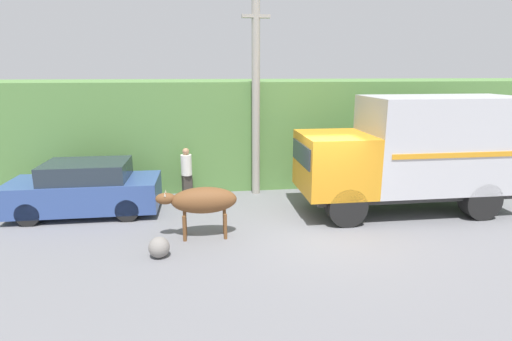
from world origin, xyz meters
TOP-DOWN VIEW (x-y plane):
  - ground_plane at (0.00, 0.00)m, footprint 60.00×60.00m
  - hillside_embankment at (0.00, 6.73)m, footprint 32.00×5.43m
  - building_backdrop at (-6.48, 5.46)m, footprint 5.89×2.70m
  - cargo_truck at (3.32, 1.31)m, footprint 6.48×2.31m
  - brown_cow at (-3.02, 0.11)m, footprint 2.03×0.67m
  - parked_suv at (-6.45, 2.32)m, footprint 4.28×1.80m
  - pedestrian_on_hill at (-3.53, 3.53)m, footprint 0.47×0.47m
  - utility_pole at (-1.17, 3.74)m, footprint 0.90×0.27m
  - roadside_rock at (-4.03, -0.90)m, footprint 0.49×0.49m

SIDE VIEW (x-z plane):
  - ground_plane at x=0.00m, z-range 0.00..0.00m
  - roadside_rock at x=-4.03m, z-range 0.00..0.49m
  - parked_suv at x=-6.45m, z-range -0.02..1.57m
  - pedestrian_on_hill at x=-3.53m, z-range 0.08..1.78m
  - brown_cow at x=-3.02m, z-range 0.32..1.65m
  - building_backdrop at x=-6.48m, z-range 0.01..3.14m
  - cargo_truck at x=3.32m, z-range 0.14..3.60m
  - hillside_embankment at x=0.00m, z-range 0.00..3.80m
  - utility_pole at x=-1.17m, z-range 0.10..6.74m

